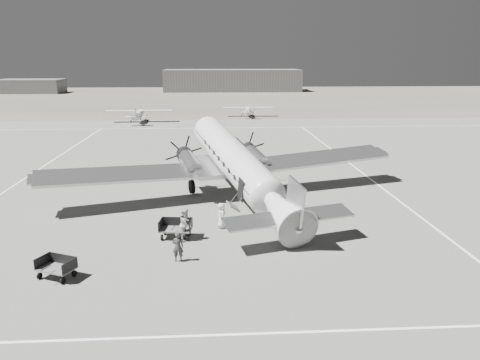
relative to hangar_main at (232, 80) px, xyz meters
name	(u,v)px	position (x,y,z in m)	size (l,w,h in m)	color
ground	(238,215)	(-5.00, -120.00, -3.30)	(260.00, 260.00, 0.00)	slate
taxi_line_near	(259,334)	(-5.00, -134.00, -3.29)	(60.00, 0.15, 0.01)	white
taxi_line_right	(413,211)	(7.00, -120.00, -3.29)	(0.15, 80.00, 0.01)	white
taxi_line_left	(21,181)	(-23.00, -110.00, -3.29)	(0.15, 60.00, 0.01)	white
taxi_line_horizon	(223,128)	(-5.00, -80.00, -3.29)	(90.00, 0.15, 0.01)	white
grass_infield	(218,98)	(-5.00, -25.00, -3.30)	(260.00, 90.00, 0.01)	#605E51
hangar_main	(232,80)	(0.00, 0.00, 0.00)	(42.00, 14.00, 6.60)	slate
shed_secondary	(31,86)	(-60.00, -5.00, -1.30)	(18.00, 10.00, 4.00)	#575757
dc3_airliner	(238,167)	(-4.83, -117.25, -0.64)	(27.89, 19.35, 5.31)	#AAAAAD
light_plane_left	(139,116)	(-18.44, -73.01, -2.19)	(10.67, 8.65, 2.21)	silver
light_plane_right	(248,111)	(-0.21, -66.52, -2.35)	(9.14, 7.42, 1.90)	silver
baggage_cart_near	(176,229)	(-8.86, -123.92, -2.75)	(1.94, 1.37, 1.10)	#575757
baggage_cart_far	(56,268)	(-14.16, -128.74, -2.79)	(1.79, 1.26, 1.01)	#575757
ground_crew	(178,247)	(-8.51, -127.19, -2.51)	(0.58, 0.38, 1.58)	#333333
ramp_agent	(186,224)	(-8.24, -124.25, -2.35)	(0.92, 0.72, 1.90)	#B5B5B2
passenger	(222,215)	(-6.16, -122.43, -2.50)	(0.78, 0.51, 1.60)	silver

